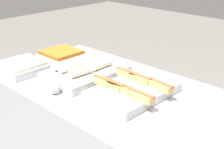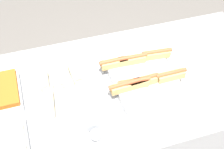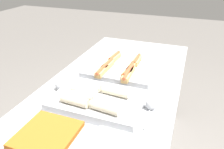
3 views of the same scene
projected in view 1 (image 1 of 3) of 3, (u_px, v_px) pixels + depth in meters
name	position (u px, v px, depth m)	size (l,w,h in m)	color
tray_hotdogs	(132.00, 90.00, 1.73)	(0.42, 0.48, 0.10)	#B7BABF
tray_wraps	(86.00, 71.00, 1.99)	(0.34, 0.51, 0.10)	#B7BABF
tray_side_front	(23.00, 67.00, 2.05)	(0.27, 0.26, 0.07)	#B7BABF
tray_side_back	(61.00, 56.00, 2.27)	(0.27, 0.26, 0.07)	#B7BABF
serving_spoon_near	(54.00, 89.00, 1.76)	(0.21, 0.06, 0.06)	#B2B5BA
serving_spoon_far	(123.00, 63.00, 2.14)	(0.22, 0.06, 0.06)	#B2B5BA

